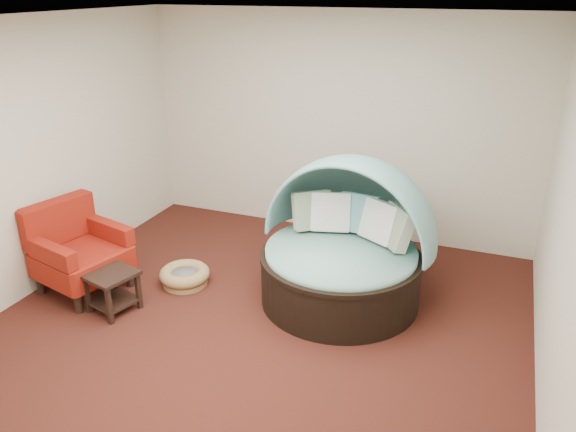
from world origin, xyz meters
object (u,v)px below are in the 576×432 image
at_px(canopy_daybed, 345,236).
at_px(side_table, 112,286).
at_px(pet_basket, 185,276).
at_px(red_armchair, 78,251).

relative_size(canopy_daybed, side_table, 3.46).
bearing_deg(pet_basket, red_armchair, -154.04).
bearing_deg(side_table, red_armchair, 158.09).
distance_m(canopy_daybed, pet_basket, 1.83).
bearing_deg(red_armchair, canopy_daybed, 31.99).
distance_m(pet_basket, red_armchair, 1.15).
distance_m(canopy_daybed, red_armchair, 2.83).
height_order(canopy_daybed, side_table, canopy_daybed).
bearing_deg(canopy_daybed, red_armchair, -155.01).
bearing_deg(pet_basket, side_table, -117.98).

